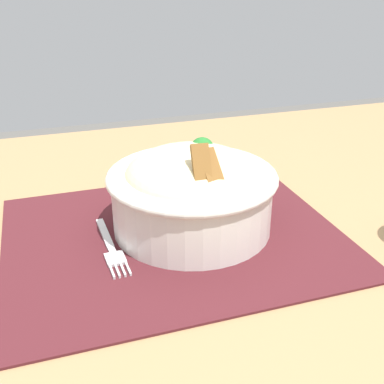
# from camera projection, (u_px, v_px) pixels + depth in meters

# --- Properties ---
(table) EXTENTS (1.36, 0.93, 0.76)m
(table) POSITION_uv_depth(u_px,v_px,m) (191.00, 271.00, 0.63)
(table) COLOR #99754C
(table) RESTS_ON ground_plane
(placemat) EXTENTS (0.41, 0.34, 0.00)m
(placemat) POSITION_uv_depth(u_px,v_px,m) (173.00, 234.00, 0.60)
(placemat) COLOR #47191E
(placemat) RESTS_ON table
(bowl) EXTENTS (0.24, 0.24, 0.13)m
(bowl) POSITION_uv_depth(u_px,v_px,m) (192.00, 189.00, 0.59)
(bowl) COLOR silver
(bowl) RESTS_ON placemat
(fork) EXTENTS (0.02, 0.14, 0.00)m
(fork) POSITION_uv_depth(u_px,v_px,m) (111.00, 248.00, 0.57)
(fork) COLOR silver
(fork) RESTS_ON placemat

